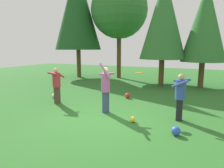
# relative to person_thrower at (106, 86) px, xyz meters

# --- Properties ---
(ground_plane) EXTENTS (40.00, 40.00, 0.00)m
(ground_plane) POSITION_rel_person_thrower_xyz_m (0.21, -0.67, -1.03)
(ground_plane) COLOR #2D6B28
(person_thrower) EXTENTS (0.61, 0.60, 1.90)m
(person_thrower) POSITION_rel_person_thrower_xyz_m (0.00, 0.00, 0.00)
(person_thrower) COLOR #38476B
(person_thrower) RESTS_ON ground_plane
(person_catcher) EXTENTS (0.57, 0.51, 1.58)m
(person_catcher) POSITION_rel_person_thrower_xyz_m (2.63, 0.26, -0.10)
(person_catcher) COLOR black
(person_catcher) RESTS_ON ground_plane
(person_bystander) EXTENTS (0.55, 0.49, 1.57)m
(person_bystander) POSITION_rel_person_thrower_xyz_m (-2.54, 0.30, -0.10)
(person_bystander) COLOR #4C382D
(person_bystander) RESTS_ON ground_plane
(frisbee) EXTENTS (0.33, 0.33, 0.05)m
(frisbee) POSITION_rel_person_thrower_xyz_m (1.17, 0.35, 0.50)
(frisbee) COLOR orange
(ball_red) EXTENTS (0.26, 0.26, 0.26)m
(ball_red) POSITION_rel_person_thrower_xyz_m (-0.02, 2.45, -0.90)
(ball_red) COLOR red
(ball_red) RESTS_ON ground_plane
(ball_yellow) EXTENTS (0.19, 0.19, 0.19)m
(ball_yellow) POSITION_rel_person_thrower_xyz_m (1.26, -0.57, -0.93)
(ball_yellow) COLOR yellow
(ball_yellow) RESTS_ON ground_plane
(ball_white) EXTENTS (0.20, 0.20, 0.20)m
(ball_white) POSITION_rel_person_thrower_xyz_m (-3.35, 1.02, -0.93)
(ball_white) COLOR white
(ball_white) RESTS_ON ground_plane
(ball_blue) EXTENTS (0.26, 0.26, 0.26)m
(ball_blue) POSITION_rel_person_thrower_xyz_m (2.69, -1.05, -0.90)
(ball_blue) COLOR blue
(ball_blue) RESTS_ON ground_plane
(tree_far_left) EXTENTS (3.76, 3.76, 8.98)m
(tree_far_left) POSITION_rel_person_thrower_xyz_m (-6.37, 7.81, 4.59)
(tree_far_left) COLOR brown
(tree_far_left) RESTS_ON ground_plane
(tree_left) EXTENTS (4.45, 4.45, 7.60)m
(tree_left) POSITION_rel_person_thrower_xyz_m (-3.12, 8.78, 4.33)
(tree_left) COLOR brown
(tree_left) RESTS_ON ground_plane
(tree_center) EXTENTS (2.85, 2.85, 6.81)m
(tree_center) POSITION_rel_person_thrower_xyz_m (0.79, 6.49, 3.23)
(tree_center) COLOR brown
(tree_center) RESTS_ON ground_plane
(tree_right) EXTENTS (2.62, 2.62, 6.27)m
(tree_right) POSITION_rel_person_thrower_xyz_m (3.14, 6.99, 2.88)
(tree_right) COLOR brown
(tree_right) RESTS_ON ground_plane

